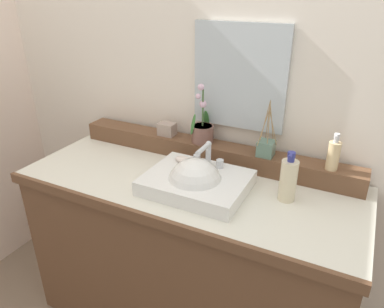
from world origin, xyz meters
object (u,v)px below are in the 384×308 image
(soap_bar, at_px, (182,159))
(lotion_bottle, at_px, (288,180))
(potted_plant, at_px, (202,130))
(sink_basin, at_px, (196,184))
(trinket_box, at_px, (167,129))
(reed_diffuser, at_px, (266,148))
(soap_dispenser, at_px, (333,155))

(soap_bar, distance_m, lotion_bottle, 0.47)
(potted_plant, relative_size, lotion_bottle, 1.39)
(soap_bar, xyz_separation_m, potted_plant, (0.01, 0.19, 0.07))
(potted_plant, bearing_deg, sink_basin, -69.56)
(soap_bar, height_order, trinket_box, trinket_box)
(lotion_bottle, bearing_deg, soap_bar, 179.92)
(sink_basin, xyz_separation_m, potted_plant, (-0.11, 0.29, 0.12))
(reed_diffuser, relative_size, trinket_box, 3.12)
(soap_bar, bearing_deg, soap_dispenser, 15.86)
(potted_plant, distance_m, soap_dispenser, 0.60)
(soap_bar, distance_m, soap_dispenser, 0.63)
(soap_bar, xyz_separation_m, trinket_box, (-0.19, 0.19, 0.04))
(sink_basin, xyz_separation_m, trinket_box, (-0.30, 0.29, 0.09))
(soap_bar, relative_size, soap_dispenser, 0.44)
(trinket_box, bearing_deg, soap_dispenser, -1.98)
(lotion_bottle, bearing_deg, trinket_box, 163.78)
(sink_basin, xyz_separation_m, soap_dispenser, (0.49, 0.27, 0.12))
(soap_bar, distance_m, reed_diffuser, 0.37)
(reed_diffuser, height_order, trinket_box, reed_diffuser)
(soap_dispenser, relative_size, lotion_bottle, 0.76)
(reed_diffuser, distance_m, lotion_bottle, 0.23)
(potted_plant, height_order, soap_dispenser, potted_plant)
(reed_diffuser, bearing_deg, soap_bar, -151.55)
(soap_bar, height_order, lotion_bottle, lotion_bottle)
(trinket_box, bearing_deg, reed_diffuser, -2.22)
(potted_plant, relative_size, soap_dispenser, 1.83)
(potted_plant, bearing_deg, soap_bar, -91.75)
(potted_plant, bearing_deg, reed_diffuser, -2.98)
(potted_plant, distance_m, lotion_bottle, 0.51)
(soap_dispenser, xyz_separation_m, trinket_box, (-0.79, 0.02, -0.03))
(sink_basin, height_order, reed_diffuser, reed_diffuser)
(soap_dispenser, bearing_deg, reed_diffuser, 179.06)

